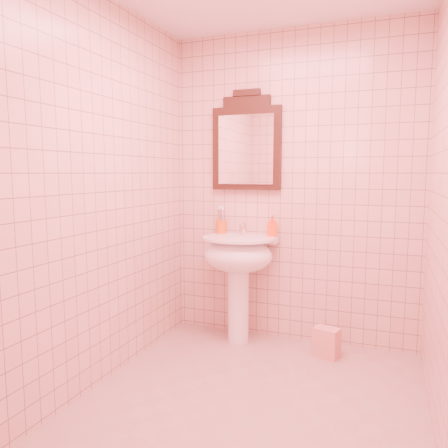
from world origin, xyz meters
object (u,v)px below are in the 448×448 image
at_px(mirror, 246,144).
at_px(soap_dispenser, 272,226).
at_px(pedestal_sink, 238,262).
at_px(towel, 326,342).
at_px(toothbrush_cup, 221,227).

bearing_deg(mirror, soap_dispenser, -9.74).
bearing_deg(soap_dispenser, pedestal_sink, -161.63).
xyz_separation_m(pedestal_sink, mirror, (0.00, 0.20, 0.95)).
height_order(mirror, towel, mirror).
relative_size(pedestal_sink, toothbrush_cup, 4.19).
distance_m(pedestal_sink, toothbrush_cup, 0.37).
bearing_deg(mirror, pedestal_sink, -90.00).
xyz_separation_m(mirror, toothbrush_cup, (-0.21, -0.04, -0.69)).
distance_m(mirror, toothbrush_cup, 0.72).
distance_m(soap_dispenser, towel, 0.99).
relative_size(toothbrush_cup, soap_dispenser, 1.21).
distance_m(toothbrush_cup, towel, 1.25).
bearing_deg(soap_dispenser, mirror, 154.42).
bearing_deg(mirror, toothbrush_cup, -170.07).
bearing_deg(toothbrush_cup, mirror, 9.93).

